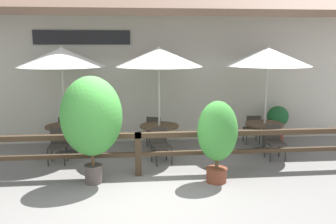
{
  "coord_description": "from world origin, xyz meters",
  "views": [
    {
      "loc": [
        -0.15,
        -6.76,
        2.83
      ],
      "look_at": [
        0.71,
        1.65,
        1.28
      ],
      "focal_mm": 40.0,
      "sensor_mm": 36.0,
      "label": 1
    }
  ],
  "objects_px": {
    "dining_table_near": "(65,131)",
    "chair_middle_streetside": "(161,144)",
    "potted_plant_small_flowering": "(91,118)",
    "potted_plant_entrance_palm": "(278,120)",
    "chair_far_wallside": "(252,128)",
    "chair_middle_wallside": "(154,129)",
    "chair_far_streetside": "(274,140)",
    "chair_near_streetside": "(58,144)",
    "chair_near_wallside": "(67,130)",
    "potted_plant_tall_tropical": "(217,134)",
    "patio_umbrella_near": "(62,57)",
    "dining_table_middle": "(159,131)",
    "patio_umbrella_middle": "(159,57)",
    "dining_table_far": "(264,129)"
  },
  "relations": [
    {
      "from": "chair_middle_streetside",
      "to": "potted_plant_entrance_palm",
      "type": "height_order",
      "value": "potted_plant_entrance_palm"
    },
    {
      "from": "patio_umbrella_near",
      "to": "potted_plant_small_flowering",
      "type": "bearing_deg",
      "value": -67.58
    },
    {
      "from": "chair_near_wallside",
      "to": "patio_umbrella_near",
      "type": "bearing_deg",
      "value": 101.67
    },
    {
      "from": "chair_middle_wallside",
      "to": "potted_plant_small_flowering",
      "type": "height_order",
      "value": "potted_plant_small_flowering"
    },
    {
      "from": "dining_table_near",
      "to": "patio_umbrella_middle",
      "type": "xyz_separation_m",
      "value": [
        2.42,
        -0.21,
        1.89
      ]
    },
    {
      "from": "patio_umbrella_near",
      "to": "patio_umbrella_middle",
      "type": "height_order",
      "value": "same"
    },
    {
      "from": "patio_umbrella_middle",
      "to": "chair_far_wallside",
      "type": "distance_m",
      "value": 3.46
    },
    {
      "from": "dining_table_near",
      "to": "potted_plant_tall_tropical",
      "type": "relative_size",
      "value": 0.59
    },
    {
      "from": "dining_table_near",
      "to": "chair_middle_streetside",
      "type": "xyz_separation_m",
      "value": [
        2.39,
        -0.98,
        -0.14
      ]
    },
    {
      "from": "patio_umbrella_middle",
      "to": "potted_plant_entrance_palm",
      "type": "distance_m",
      "value": 4.1
    },
    {
      "from": "potted_plant_small_flowering",
      "to": "chair_middle_wallside",
      "type": "bearing_deg",
      "value": 62.31
    },
    {
      "from": "chair_middle_streetside",
      "to": "dining_table_far",
      "type": "height_order",
      "value": "chair_middle_streetside"
    },
    {
      "from": "patio_umbrella_near",
      "to": "patio_umbrella_middle",
      "type": "xyz_separation_m",
      "value": [
        2.42,
        -0.21,
        0.0
      ]
    },
    {
      "from": "chair_far_wallside",
      "to": "chair_middle_streetside",
      "type": "bearing_deg",
      "value": 32.58
    },
    {
      "from": "chair_near_wallside",
      "to": "chair_far_streetside",
      "type": "xyz_separation_m",
      "value": [
        5.3,
        -1.73,
        0.0
      ]
    },
    {
      "from": "patio_umbrella_middle",
      "to": "chair_far_streetside",
      "type": "bearing_deg",
      "value": -15.12
    },
    {
      "from": "patio_umbrella_near",
      "to": "dining_table_middle",
      "type": "relative_size",
      "value": 2.76
    },
    {
      "from": "dining_table_far",
      "to": "chair_far_streetside",
      "type": "bearing_deg",
      "value": -89.53
    },
    {
      "from": "dining_table_middle",
      "to": "chair_far_streetside",
      "type": "bearing_deg",
      "value": -15.12
    },
    {
      "from": "potted_plant_small_flowering",
      "to": "patio_umbrella_middle",
      "type": "bearing_deg",
      "value": 52.55
    },
    {
      "from": "dining_table_middle",
      "to": "potted_plant_tall_tropical",
      "type": "distance_m",
      "value": 2.43
    },
    {
      "from": "patio_umbrella_near",
      "to": "dining_table_far",
      "type": "height_order",
      "value": "patio_umbrella_near"
    },
    {
      "from": "chair_middle_wallside",
      "to": "chair_far_streetside",
      "type": "xyz_separation_m",
      "value": [
        2.88,
        -1.52,
        0.0
      ]
    },
    {
      "from": "dining_table_middle",
      "to": "chair_middle_wallside",
      "type": "xyz_separation_m",
      "value": [
        -0.07,
        0.77,
        -0.14
      ]
    },
    {
      "from": "patio_umbrella_near",
      "to": "chair_far_streetside",
      "type": "xyz_separation_m",
      "value": [
        5.22,
        -0.97,
        -2.03
      ]
    },
    {
      "from": "chair_near_wallside",
      "to": "chair_far_wallside",
      "type": "bearing_deg",
      "value": -177.78
    },
    {
      "from": "chair_middle_wallside",
      "to": "chair_far_streetside",
      "type": "relative_size",
      "value": 1.0
    },
    {
      "from": "chair_middle_streetside",
      "to": "chair_far_wallside",
      "type": "bearing_deg",
      "value": 12.86
    },
    {
      "from": "chair_near_wallside",
      "to": "potted_plant_entrance_palm",
      "type": "distance_m",
      "value": 6.04
    },
    {
      "from": "chair_far_streetside",
      "to": "chair_far_wallside",
      "type": "bearing_deg",
      "value": 92.43
    },
    {
      "from": "dining_table_far",
      "to": "patio_umbrella_middle",
      "type": "bearing_deg",
      "value": 179.16
    },
    {
      "from": "patio_umbrella_near",
      "to": "chair_near_wallside",
      "type": "xyz_separation_m",
      "value": [
        -0.08,
        0.76,
        -2.03
      ]
    },
    {
      "from": "chair_near_streetside",
      "to": "dining_table_far",
      "type": "bearing_deg",
      "value": 7.08
    },
    {
      "from": "chair_far_streetside",
      "to": "potted_plant_small_flowering",
      "type": "xyz_separation_m",
      "value": [
        -4.32,
        -1.22,
        0.91
      ]
    },
    {
      "from": "chair_near_streetside",
      "to": "chair_near_wallside",
      "type": "height_order",
      "value": "same"
    },
    {
      "from": "chair_near_wallside",
      "to": "chair_middle_wallside",
      "type": "bearing_deg",
      "value": -179.35
    },
    {
      "from": "potted_plant_small_flowering",
      "to": "potted_plant_entrance_palm",
      "type": "xyz_separation_m",
      "value": [
        5.05,
        2.87,
        -0.75
      ]
    },
    {
      "from": "chair_near_wallside",
      "to": "dining_table_far",
      "type": "bearing_deg",
      "value": 174.64
    },
    {
      "from": "chair_near_wallside",
      "to": "potted_plant_entrance_palm",
      "type": "xyz_separation_m",
      "value": [
        6.04,
        -0.08,
        0.16
      ]
    },
    {
      "from": "dining_table_far",
      "to": "potted_plant_tall_tropical",
      "type": "height_order",
      "value": "potted_plant_tall_tropical"
    },
    {
      "from": "potted_plant_tall_tropical",
      "to": "patio_umbrella_near",
      "type": "bearing_deg",
      "value": 145.21
    },
    {
      "from": "chair_far_wallside",
      "to": "potted_plant_small_flowering",
      "type": "relative_size",
      "value": 0.38
    },
    {
      "from": "potted_plant_small_flowering",
      "to": "potted_plant_entrance_palm",
      "type": "height_order",
      "value": "potted_plant_small_flowering"
    },
    {
      "from": "chair_far_streetside",
      "to": "potted_plant_tall_tropical",
      "type": "bearing_deg",
      "value": -142.77
    },
    {
      "from": "dining_table_middle",
      "to": "dining_table_near",
      "type": "bearing_deg",
      "value": 175.0
    },
    {
      "from": "chair_near_wallside",
      "to": "dining_table_middle",
      "type": "distance_m",
      "value": 2.68
    },
    {
      "from": "chair_near_streetside",
      "to": "dining_table_middle",
      "type": "distance_m",
      "value": 2.54
    },
    {
      "from": "dining_table_near",
      "to": "dining_table_far",
      "type": "bearing_deg",
      "value": -2.77
    },
    {
      "from": "chair_near_streetside",
      "to": "chair_near_wallside",
      "type": "xyz_separation_m",
      "value": [
        -0.03,
        1.51,
        0.0
      ]
    },
    {
      "from": "patio_umbrella_near",
      "to": "chair_far_streetside",
      "type": "height_order",
      "value": "patio_umbrella_near"
    }
  ]
}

